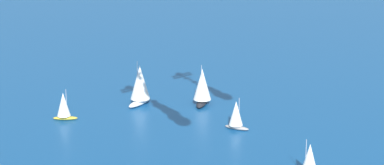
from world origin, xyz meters
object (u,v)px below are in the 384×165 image
Objects in this scene: sailboat_near_centre at (64,106)px; sailboat_mid_cluster at (202,86)px; sailboat_inshore at (236,115)px; sailboat_ahead at (140,84)px; sailboat_far_stbd at (309,161)px.

sailboat_near_centre is 39.15m from sailboat_mid_cluster.
sailboat_near_centre is 0.71× the size of sailboat_mid_cluster.
sailboat_near_centre is 45.78m from sailboat_inshore.
sailboat_near_centre is at bearing 149.62° from sailboat_inshore.
sailboat_near_centre is at bearing -166.17° from sailboat_ahead.
sailboat_near_centre is 0.96× the size of sailboat_far_stbd.
sailboat_mid_cluster is (-2.11, 56.32, 1.38)m from sailboat_far_stbd.
sailboat_far_stbd reaches higher than sailboat_near_centre.
sailboat_ahead reaches higher than sailboat_near_centre.
sailboat_mid_cluster is at bearing 92.14° from sailboat_far_stbd.
sailboat_mid_cluster reaches higher than sailboat_near_centre.
sailboat_ahead reaches higher than sailboat_far_stbd.
sailboat_inshore is at bearing 92.90° from sailboat_far_stbd.
sailboat_far_stbd is 0.68× the size of sailboat_ahead.
sailboat_ahead is (-18.41, 62.76, 1.89)m from sailboat_far_stbd.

